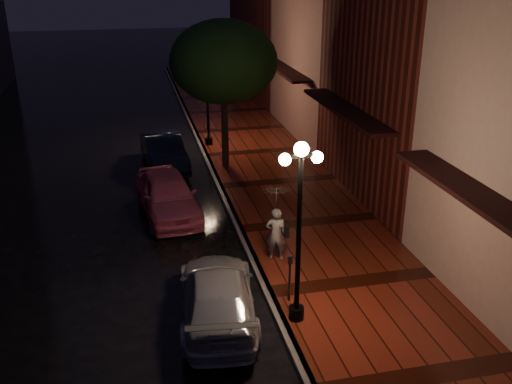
{
  "coord_description": "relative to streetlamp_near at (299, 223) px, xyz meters",
  "views": [
    {
      "loc": [
        -3.06,
        -15.77,
        7.92
      ],
      "look_at": [
        0.49,
        -0.13,
        1.4
      ],
      "focal_mm": 40.0,
      "sensor_mm": 36.0,
      "label": 1
    }
  ],
  "objects": [
    {
      "name": "ground",
      "position": [
        -0.35,
        5.0,
        -2.6
      ],
      "size": [
        120.0,
        120.0,
        0.0
      ],
      "primitive_type": "plane",
      "color": "black",
      "rests_on": "ground"
    },
    {
      "name": "sidewalk",
      "position": [
        1.9,
        5.0,
        -2.53
      ],
      "size": [
        4.5,
        60.0,
        0.15
      ],
      "primitive_type": "cube",
      "color": "#42160B",
      "rests_on": "ground"
    },
    {
      "name": "curb",
      "position": [
        -0.35,
        5.0,
        -2.53
      ],
      "size": [
        0.25,
        60.0,
        0.15
      ],
      "primitive_type": "cube",
      "color": "#595451",
      "rests_on": "ground"
    },
    {
      "name": "storefront_mid",
      "position": [
        6.65,
        7.0,
        2.9
      ],
      "size": [
        5.0,
        8.0,
        11.0
      ],
      "primitive_type": "cube",
      "color": "#511914",
      "rests_on": "ground"
    },
    {
      "name": "storefront_far",
      "position": [
        6.65,
        15.0,
        1.9
      ],
      "size": [
        5.0,
        8.0,
        9.0
      ],
      "primitive_type": "cube",
      "color": "#8C5951",
      "rests_on": "ground"
    },
    {
      "name": "storefront_extra",
      "position": [
        6.65,
        25.0,
        2.4
      ],
      "size": [
        5.0,
        12.0,
        10.0
      ],
      "primitive_type": "cube",
      "color": "#511914",
      "rests_on": "ground"
    },
    {
      "name": "streetlamp_near",
      "position": [
        0.0,
        0.0,
        0.0
      ],
      "size": [
        0.96,
        0.36,
        4.31
      ],
      "color": "black",
      "rests_on": "sidewalk"
    },
    {
      "name": "streetlamp_far",
      "position": [
        0.0,
        14.0,
        0.0
      ],
      "size": [
        0.96,
        0.36,
        4.31
      ],
      "color": "black",
      "rests_on": "sidewalk"
    },
    {
      "name": "street_tree",
      "position": [
        0.26,
        10.99,
        1.64
      ],
      "size": [
        4.16,
        4.16,
        5.8
      ],
      "color": "black",
      "rests_on": "sidewalk"
    },
    {
      "name": "pink_car",
      "position": [
        -2.41,
        6.91,
        -1.87
      ],
      "size": [
        2.2,
        4.43,
        1.45
      ],
      "primitive_type": "imported",
      "rotation": [
        0.0,
        0.0,
        0.12
      ],
      "color": "#C4516E",
      "rests_on": "ground"
    },
    {
      "name": "navy_car",
      "position": [
        -2.18,
        11.74,
        -1.92
      ],
      "size": [
        1.85,
        4.28,
        1.37
      ],
      "primitive_type": "imported",
      "rotation": [
        0.0,
        0.0,
        0.1
      ],
      "color": "black",
      "rests_on": "ground"
    },
    {
      "name": "silver_car",
      "position": [
        -1.75,
        0.63,
        -1.98
      ],
      "size": [
        2.22,
        4.46,
        1.25
      ],
      "primitive_type": "imported",
      "rotation": [
        0.0,
        0.0,
        3.03
      ],
      "color": "#A4A4AB",
      "rests_on": "ground"
    },
    {
      "name": "woman_with_umbrella",
      "position": [
        0.25,
        2.87,
        -1.01
      ],
      "size": [
        0.9,
        0.92,
        2.17
      ],
      "rotation": [
        0.0,
        0.0,
        2.85
      ],
      "color": "white",
      "rests_on": "sidewalk"
    },
    {
      "name": "parking_meter",
      "position": [
        0.04,
        0.77,
        -1.7
      ],
      "size": [
        0.12,
        0.09,
        1.24
      ],
      "rotation": [
        0.0,
        0.0,
        -0.07
      ],
      "color": "black",
      "rests_on": "sidewalk"
    }
  ]
}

